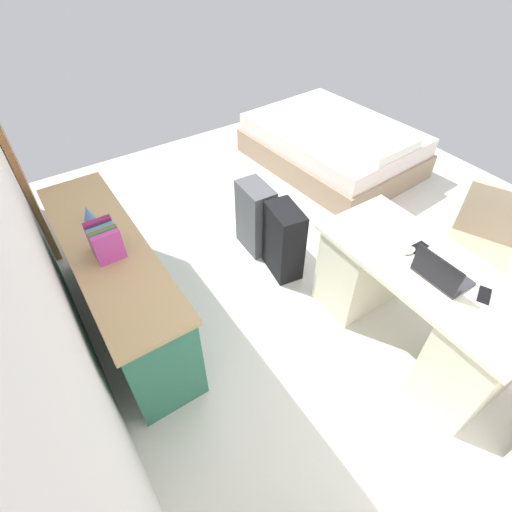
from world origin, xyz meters
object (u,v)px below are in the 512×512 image
object	(u,v)px
desk	(414,304)
computer_mouse	(409,251)
figurine_small	(88,213)
bed	(333,145)
suitcase_spare_grey	(256,218)
cell_phone_near_laptop	(484,295)
credenza	(119,285)
suitcase_black	(284,241)
laptop	(440,274)
office_chair	(474,254)
cell_phone_by_mouse	(418,247)

from	to	relation	value
desk	computer_mouse	bearing A→B (deg)	1.94
desk	figurine_small	xyz separation A→B (m)	(1.61, 1.63, 0.45)
bed	suitcase_spare_grey	size ratio (longest dim) A/B	3.05
cell_phone_near_laptop	credenza	bearing A→B (deg)	20.97
figurine_small	bed	bearing A→B (deg)	-78.29
figurine_small	credenza	bearing A→B (deg)	-179.72
suitcase_black	laptop	distance (m)	1.30
desk	suitcase_spare_grey	bearing A→B (deg)	12.63
office_chair	cell_phone_near_laptop	xyz separation A→B (m)	(-0.39, 0.70, 0.34)
office_chair	cell_phone_by_mouse	xyz separation A→B (m)	(0.09, 0.68, 0.34)
desk	office_chair	bearing A→B (deg)	-85.10
bed	suitcase_spare_grey	bearing A→B (deg)	114.77
computer_mouse	figurine_small	size ratio (longest dim) A/B	0.91
office_chair	credenza	bearing A→B (deg)	62.78
desk	figurine_small	size ratio (longest dim) A/B	13.11
credenza	laptop	size ratio (longest dim) A/B	5.79
suitcase_spare_grey	computer_mouse	bearing A→B (deg)	-163.07
office_chair	cell_phone_by_mouse	world-z (taller)	office_chair
credenza	cell_phone_by_mouse	bearing A→B (deg)	-123.58
computer_mouse	figurine_small	distance (m)	2.18
desk	cell_phone_by_mouse	bearing A→B (deg)	-26.88
desk	office_chair	distance (m)	0.77
figurine_small	cell_phone_near_laptop	bearing A→B (deg)	-138.69
figurine_small	office_chair	bearing A→B (deg)	-122.76
desk	laptop	bearing A→B (deg)	153.11
figurine_small	laptop	bearing A→B (deg)	-137.05
credenza	suitcase_spare_grey	distance (m)	1.31
computer_mouse	suitcase_black	bearing A→B (deg)	18.62
desk	figurine_small	bearing A→B (deg)	45.43
suitcase_spare_grey	computer_mouse	xyz separation A→B (m)	(-1.31, -0.33, 0.44)
laptop	figurine_small	xyz separation A→B (m)	(1.70, 1.58, 0.04)
credenza	cell_phone_near_laptop	xyz separation A→B (m)	(-1.62, -1.70, 0.37)
cell_phone_near_laptop	computer_mouse	bearing A→B (deg)	-16.72
office_chair	laptop	size ratio (longest dim) A/B	3.02
bed	laptop	bearing A→B (deg)	150.58
bed	cell_phone_near_laptop	world-z (taller)	cell_phone_near_laptop
cell_phone_by_mouse	figurine_small	world-z (taller)	figurine_small
suitcase_black	office_chair	bearing A→B (deg)	-123.72
computer_mouse	cell_phone_near_laptop	world-z (taller)	computer_mouse
bed	computer_mouse	bearing A→B (deg)	148.40
cell_phone_near_laptop	bed	bearing A→B (deg)	-50.30
cell_phone_by_mouse	credenza	bearing A→B (deg)	57.95
credenza	figurine_small	size ratio (longest dim) A/B	16.36
credenza	cell_phone_by_mouse	size ratio (longest dim) A/B	13.24
suitcase_black	computer_mouse	bearing A→B (deg)	-151.94
laptop	cell_phone_by_mouse	world-z (taller)	laptop
cell_phone_near_laptop	figurine_small	size ratio (longest dim) A/B	1.24
credenza	cell_phone_near_laptop	bearing A→B (deg)	-133.71
bed	suitcase_black	xyz separation A→B (m)	(-1.12, 1.56, 0.08)
credenza	figurine_small	xyz separation A→B (m)	(0.31, 0.00, 0.45)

